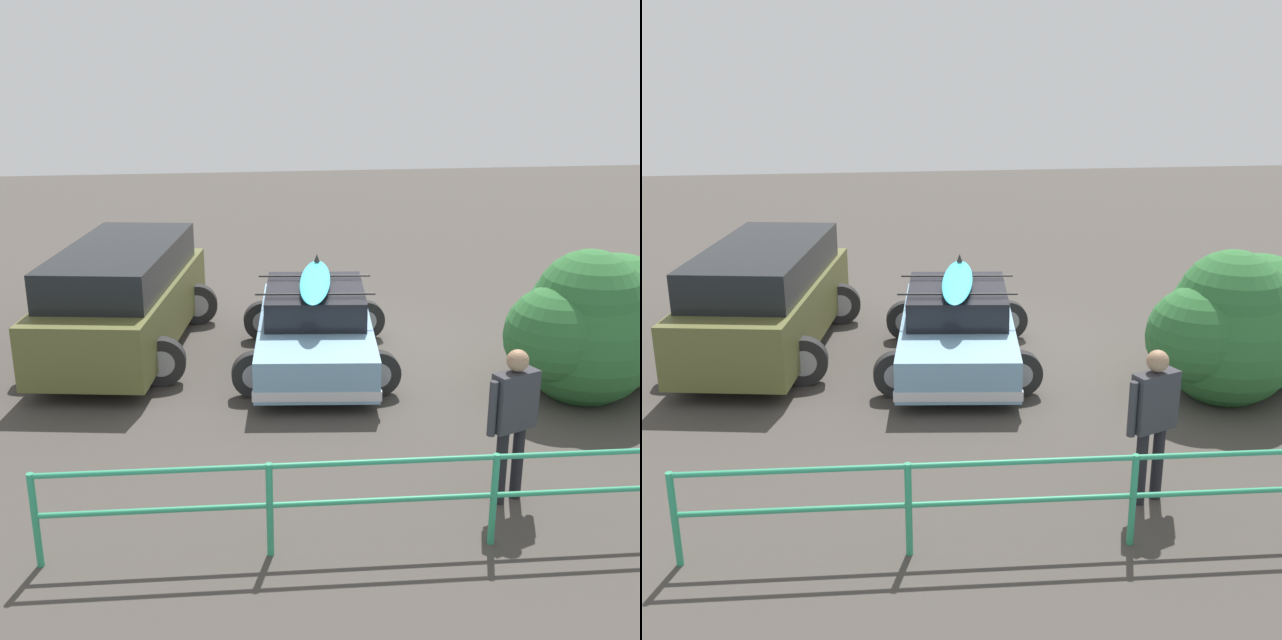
% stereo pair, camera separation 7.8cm
% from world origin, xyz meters
% --- Properties ---
extents(ground_plane, '(44.00, 44.00, 0.02)m').
position_xyz_m(ground_plane, '(0.00, 0.00, -0.01)').
color(ground_plane, '#423D38').
rests_on(ground_plane, ground).
extents(sedan_car, '(2.72, 4.18, 1.53)m').
position_xyz_m(sedan_car, '(0.53, 0.45, 0.61)').
color(sedan_car, '#729EBC').
rests_on(sedan_car, ground).
extents(suv_car, '(3.05, 5.16, 1.80)m').
position_xyz_m(suv_car, '(3.58, -0.61, 0.93)').
color(suv_car, brown).
rests_on(suv_car, ground).
extents(person_bystander, '(0.65, 0.38, 1.79)m').
position_xyz_m(person_bystander, '(-1.08, 4.86, 1.07)').
color(person_bystander, black).
rests_on(person_bystander, ground).
extents(railing_fence, '(9.02, 0.47, 1.01)m').
position_xyz_m(railing_fence, '(-0.62, 5.66, 0.69)').
color(railing_fence, '#2D9366').
rests_on(railing_fence, ground).
extents(bush_near_left, '(2.94, 2.53, 2.29)m').
position_xyz_m(bush_near_left, '(-3.24, 2.02, 1.01)').
color(bush_near_left, '#4C3828').
rests_on(bush_near_left, ground).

